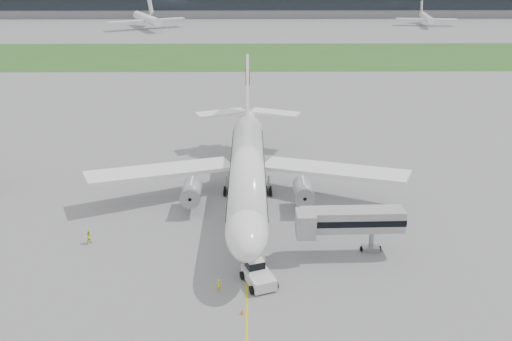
{
  "coord_description": "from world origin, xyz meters",
  "views": [
    {
      "loc": [
        0.46,
        -73.06,
        36.41
      ],
      "look_at": [
        1.22,
        2.0,
        6.0
      ],
      "focal_mm": 40.0,
      "sensor_mm": 36.0,
      "label": 1
    }
  ],
  "objects_px": {
    "pushback_tug": "(258,274)",
    "ground_crew_near": "(219,285)",
    "airliner": "(247,165)",
    "jet_bridge": "(346,221)"
  },
  "relations": [
    {
      "from": "airliner",
      "to": "jet_bridge",
      "type": "bearing_deg",
      "value": -52.77
    },
    {
      "from": "pushback_tug",
      "to": "jet_bridge",
      "type": "relative_size",
      "value": 0.4
    },
    {
      "from": "pushback_tug",
      "to": "ground_crew_near",
      "type": "relative_size",
      "value": 3.51
    },
    {
      "from": "airliner",
      "to": "pushback_tug",
      "type": "distance_m",
      "value": 22.68
    },
    {
      "from": "airliner",
      "to": "ground_crew_near",
      "type": "bearing_deg",
      "value": -97.48
    },
    {
      "from": "pushback_tug",
      "to": "jet_bridge",
      "type": "distance_m",
      "value": 13.02
    },
    {
      "from": "jet_bridge",
      "to": "ground_crew_near",
      "type": "xyz_separation_m",
      "value": [
        -15.22,
        -8.09,
        -3.82
      ]
    },
    {
      "from": "jet_bridge",
      "to": "ground_crew_near",
      "type": "height_order",
      "value": "jet_bridge"
    },
    {
      "from": "airliner",
      "to": "ground_crew_near",
      "type": "relative_size",
      "value": 35.18
    },
    {
      "from": "airliner",
      "to": "jet_bridge",
      "type": "height_order",
      "value": "airliner"
    }
  ]
}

